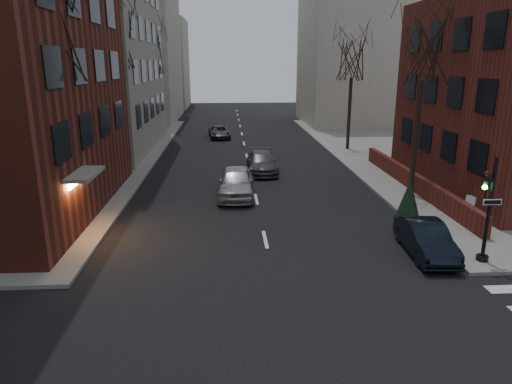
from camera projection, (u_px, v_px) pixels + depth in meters
low_wall_right at (413, 181)px, 26.82m from camera, size 0.35×16.00×1.00m
building_distant_la at (119, 48)px, 57.56m from camera, size 14.00×16.00×18.00m
building_distant_ra at (363, 56)px, 54.88m from camera, size 14.00×14.00×16.00m
building_distant_lb at (156, 64)px, 74.54m from camera, size 10.00×12.00×14.00m
traffic_signal at (487, 217)px, 16.79m from camera, size 0.76×0.44×4.00m
tree_left_a at (49, 35)px, 18.76m from camera, size 4.18×4.18×10.26m
tree_left_b at (116, 38)px, 30.15m from camera, size 4.40×4.40×10.80m
tree_left_c at (150, 55)px, 43.82m from camera, size 3.96×3.96×9.72m
tree_right_a at (424, 49)px, 23.80m from camera, size 3.96×3.96×9.72m
tree_right_b at (352, 59)px, 37.35m from camera, size 3.74×3.74×9.18m
streetlamp_near at (117, 116)px, 27.64m from camera, size 0.36×0.36×6.28m
streetlamp_far at (162, 94)px, 46.82m from camera, size 0.36×0.36×6.28m
parked_sedan at (426, 239)px, 17.99m from camera, size 1.64×4.12×1.33m
car_lane_silver at (236, 182)px, 25.77m from camera, size 2.20×5.01×1.68m
car_lane_gray at (262, 162)px, 31.44m from camera, size 2.06×4.87×1.40m
car_lane_far at (219, 132)px, 45.68m from camera, size 2.40×4.48×1.20m
sandwich_board at (473, 205)px, 22.51m from camera, size 0.60×0.68×0.90m
evergreen_shrub at (409, 196)px, 22.35m from camera, size 1.17×1.17×1.77m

